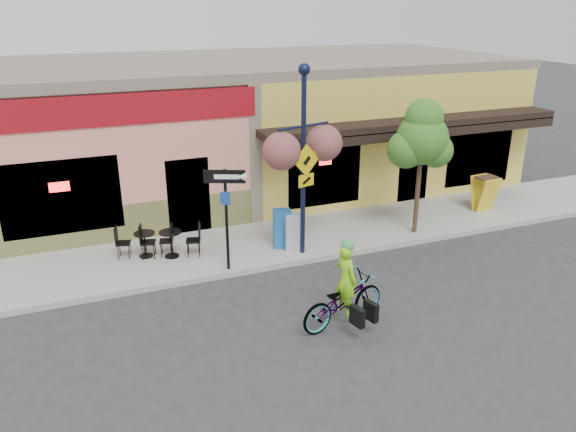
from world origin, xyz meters
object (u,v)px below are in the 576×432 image
(bicycle, at_px, (343,301))
(newspaper_box_blue, at_px, (282,228))
(street_tree, at_px, (420,167))
(cyclist_rider, at_px, (345,290))
(one_way_sign, at_px, (227,221))
(building, at_px, (246,124))
(newspaper_box_grey, at_px, (294,232))
(lamp_post, at_px, (303,163))

(bicycle, bearing_deg, newspaper_box_blue, -15.13)
(bicycle, height_order, street_tree, street_tree)
(bicycle, xyz_separation_m, street_tree, (4.01, 3.39, 1.53))
(cyclist_rider, bearing_deg, street_tree, -62.54)
(newspaper_box_blue, bearing_deg, street_tree, 7.58)
(one_way_sign, xyz_separation_m, newspaper_box_blue, (1.72, 0.78, -0.76))
(building, height_order, street_tree, building)
(street_tree, bearing_deg, one_way_sign, -176.74)
(one_way_sign, height_order, newspaper_box_grey, one_way_sign)
(newspaper_box_blue, bearing_deg, newspaper_box_grey, -35.94)
(cyclist_rider, distance_m, newspaper_box_blue, 3.85)
(building, bearing_deg, bicycle, -96.21)
(lamp_post, height_order, street_tree, lamp_post)
(bicycle, relative_size, newspaper_box_grey, 2.11)
(building, xyz_separation_m, cyclist_rider, (-1.02, -9.88, -1.48))
(building, xyz_separation_m, street_tree, (2.94, -6.49, -0.18))
(bicycle, xyz_separation_m, lamp_post, (0.49, 3.29, 2.04))
(bicycle, distance_m, newspaper_box_grey, 3.59)
(lamp_post, height_order, newspaper_box_blue, lamp_post)
(building, xyz_separation_m, newspaper_box_blue, (-0.94, -6.03, -1.58))
(lamp_post, bearing_deg, one_way_sign, 170.63)
(building, xyz_separation_m, one_way_sign, (-2.66, -6.81, -0.82))
(building, xyz_separation_m, lamp_post, (-0.58, -6.58, 0.32))
(bicycle, height_order, newspaper_box_blue, newspaper_box_blue)
(lamp_post, bearing_deg, street_tree, -13.99)
(building, bearing_deg, street_tree, -65.64)
(building, distance_m, newspaper_box_grey, 6.55)
(cyclist_rider, bearing_deg, bicycle, 76.94)
(street_tree, bearing_deg, bicycle, -139.83)
(cyclist_rider, xyz_separation_m, newspaper_box_grey, (0.32, 3.56, -0.14))
(cyclist_rider, height_order, newspaper_box_blue, cyclist_rider)
(one_way_sign, bearing_deg, newspaper_box_blue, 47.55)
(newspaper_box_grey, bearing_deg, building, 105.95)
(one_way_sign, relative_size, street_tree, 0.67)
(building, relative_size, lamp_post, 3.76)
(building, distance_m, lamp_post, 6.62)
(bicycle, relative_size, street_tree, 0.53)
(street_tree, bearing_deg, lamp_post, -178.45)
(lamp_post, bearing_deg, cyclist_rider, -113.15)
(one_way_sign, distance_m, street_tree, 5.64)
(building, height_order, bicycle, building)
(building, distance_m, one_way_sign, 7.36)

